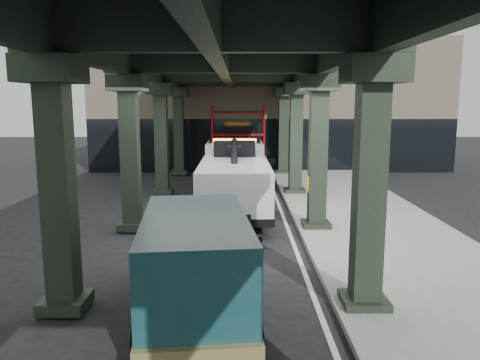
{
  "coord_description": "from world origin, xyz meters",
  "views": [
    {
      "loc": [
        0.11,
        -12.86,
        4.14
      ],
      "look_at": [
        0.11,
        1.9,
        1.7
      ],
      "focal_mm": 35.0,
      "sensor_mm": 36.0,
      "label": 1
    }
  ],
  "objects": [
    {
      "name": "viaduct",
      "position": [
        -0.4,
        2.0,
        5.46
      ],
      "size": [
        7.4,
        32.0,
        6.4
      ],
      "color": "black",
      "rests_on": "ground"
    },
    {
      "name": "towed_van",
      "position": [
        -0.75,
        -4.25,
        1.12
      ],
      "size": [
        2.54,
        5.33,
        2.09
      ],
      "rotation": [
        0.0,
        0.0,
        0.11
      ],
      "color": "#123C40",
      "rests_on": "ground"
    },
    {
      "name": "building",
      "position": [
        2.0,
        20.0,
        4.0
      ],
      "size": [
        22.0,
        10.0,
        8.0
      ],
      "primitive_type": "cube",
      "color": "#C6B793",
      "rests_on": "ground"
    },
    {
      "name": "lane_stripe",
      "position": [
        1.7,
        2.0,
        0.01
      ],
      "size": [
        0.12,
        38.0,
        0.01
      ],
      "primitive_type": "cube",
      "color": "silver",
      "rests_on": "ground"
    },
    {
      "name": "tow_truck",
      "position": [
        -0.1,
        5.01,
        1.36
      ],
      "size": [
        2.65,
        8.55,
        2.79
      ],
      "rotation": [
        0.0,
        0.0,
        0.01
      ],
      "color": "black",
      "rests_on": "ground"
    },
    {
      "name": "scaffolding",
      "position": [
        0.0,
        14.64,
        2.11
      ],
      "size": [
        3.08,
        0.88,
        4.0
      ],
      "color": "red",
      "rests_on": "ground"
    },
    {
      "name": "sidewalk",
      "position": [
        4.5,
        2.0,
        0.07
      ],
      "size": [
        5.0,
        40.0,
        0.15
      ],
      "primitive_type": "cube",
      "color": "gray",
      "rests_on": "ground"
    },
    {
      "name": "ground",
      "position": [
        0.0,
        0.0,
        0.0
      ],
      "size": [
        90.0,
        90.0,
        0.0
      ],
      "primitive_type": "plane",
      "color": "black",
      "rests_on": "ground"
    }
  ]
}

